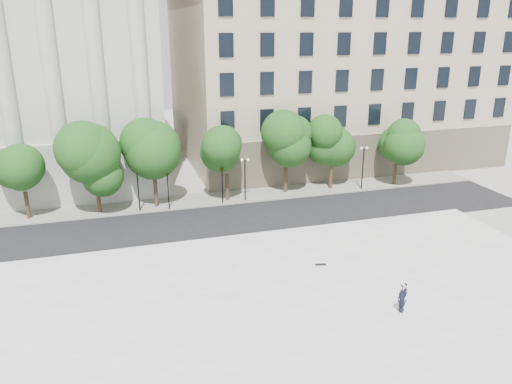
% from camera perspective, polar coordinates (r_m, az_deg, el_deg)
% --- Properties ---
extents(ground, '(160.00, 160.00, 0.00)m').
position_cam_1_polar(ground, '(27.33, 1.78, -17.50)').
color(ground, '#ACA9A2').
rests_on(ground, ground).
extents(plaza, '(44.00, 22.00, 0.45)m').
position_cam_1_polar(plaza, '(29.56, -0.10, -13.87)').
color(plaza, white).
rests_on(plaza, ground).
extents(street, '(60.00, 8.00, 0.02)m').
position_cam_1_polar(street, '(42.71, -5.84, -3.65)').
color(street, black).
rests_on(street, ground).
extents(far_sidewalk, '(60.00, 4.00, 0.12)m').
position_cam_1_polar(far_sidewalk, '(48.22, -7.21, -1.00)').
color(far_sidewalk, '#99988D').
rests_on(far_sidewalk, ground).
extents(building_west, '(31.50, 27.65, 25.60)m').
position_cam_1_polar(building_west, '(60.41, -26.83, 13.61)').
color(building_west, beige).
rests_on(building_west, ground).
extents(building_east, '(36.00, 26.15, 23.00)m').
position_cam_1_polar(building_east, '(65.87, 7.97, 14.09)').
color(building_east, '#C0B193').
rests_on(building_east, ground).
extents(traffic_light_west, '(0.86, 1.84, 4.23)m').
position_cam_1_polar(traffic_light_west, '(45.19, -10.13, 2.40)').
color(traffic_light_west, black).
rests_on(traffic_light_west, ground).
extents(traffic_light_east, '(0.58, 1.58, 4.12)m').
position_cam_1_polar(traffic_light_east, '(46.01, -3.92, 2.78)').
color(traffic_light_east, black).
rests_on(traffic_light_east, ground).
extents(person_lying, '(1.02, 1.89, 0.49)m').
position_cam_1_polar(person_lying, '(30.46, 16.28, -12.61)').
color(person_lying, black).
rests_on(person_lying, plaza).
extents(skateboard, '(0.76, 0.33, 0.08)m').
position_cam_1_polar(skateboard, '(34.82, 7.39, -8.22)').
color(skateboard, black).
rests_on(skateboard, plaza).
extents(street_trees, '(46.83, 5.06, 7.97)m').
position_cam_1_polar(street_trees, '(46.25, -8.11, 4.48)').
color(street_trees, '#382619').
rests_on(street_trees, ground).
extents(lamp_posts, '(36.27, 0.28, 4.52)m').
position_cam_1_polar(lamp_posts, '(45.99, -7.16, 1.87)').
color(lamp_posts, black).
rests_on(lamp_posts, ground).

